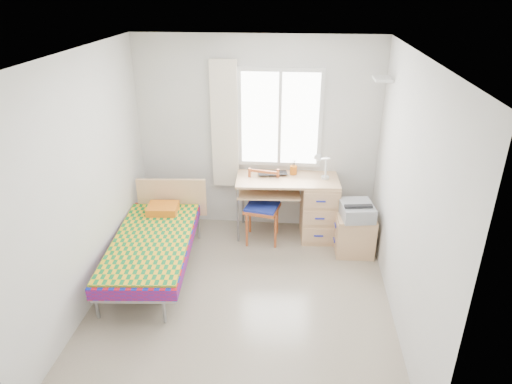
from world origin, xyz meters
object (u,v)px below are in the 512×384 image
bed (154,241)px  cabinet (354,234)px  chair (263,202)px  printer (357,210)px  desk (314,206)px

bed → cabinet: bearing=9.7°
chair → printer: bearing=-2.1°
desk → cabinet: desk is taller
desk → cabinet: 0.67m
desk → bed: bearing=-155.5°
desk → printer: 0.67m
chair → cabinet: bearing=-1.1°
desk → chair: (-0.67, -0.13, 0.09)m
bed → cabinet: bed is taller
bed → desk: size_ratio=1.44×
bed → cabinet: size_ratio=3.81×
cabinet → printer: bearing=-107.2°
bed → chair: 1.50m
chair → printer: 1.21m
chair → printer: chair is taller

